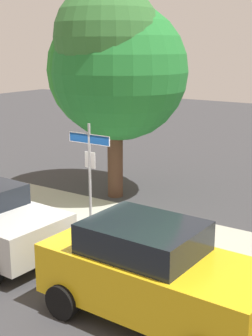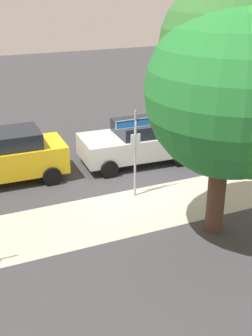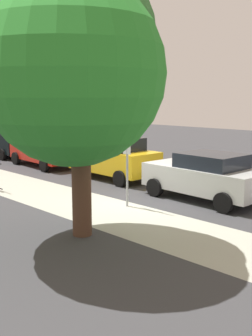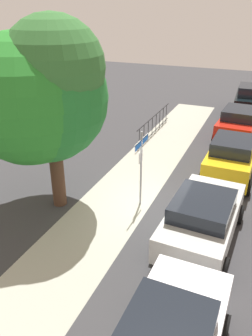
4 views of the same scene
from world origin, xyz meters
name	(u,v)px [view 3 (image 3 of 4)]	position (x,y,z in m)	size (l,w,h in m)	color
ground_plane	(136,204)	(0.00, 0.00, 0.00)	(60.00, 60.00, 0.00)	#38383A
sidewalk_strip	(67,200)	(2.00, 1.30, 0.00)	(24.00, 2.60, 0.00)	#A8A898
street_sign	(127,147)	(0.01, 0.40, 1.91)	(1.28, 0.07, 2.83)	#9EA0A5
shade_tree	(77,66)	(-1.30, 3.35, 4.14)	(4.61, 4.48, 6.52)	#4D3324
car_silver	(206,176)	(-1.25, -2.09, 0.83)	(4.26, 2.26, 1.60)	beige
car_yellow	(114,158)	(3.56, -2.34, 0.90)	(4.08, 2.06, 1.78)	gold
car_red	(46,149)	(8.35, -2.13, 0.88)	(4.34, 2.24, 1.73)	red
car_black	(3,139)	(13.15, -2.38, 0.99)	(4.50, 2.31, 1.97)	black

